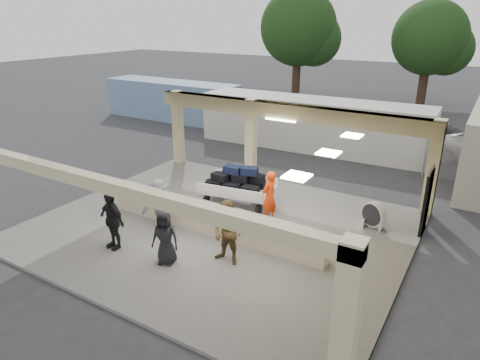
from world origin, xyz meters
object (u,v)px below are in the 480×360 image
Objects in this scene: luggage_cart at (237,184)px; container_blue at (172,100)px; container_white at (312,124)px; baggage_handler at (269,197)px; passenger_c at (159,205)px; drum_fan at (374,214)px; passenger_a at (228,233)px; car_dark at (445,138)px; baggage_counter at (211,219)px; passenger_d at (165,238)px; passenger_b at (112,220)px.

luggage_cart is 0.28× the size of container_blue.
container_white is at bearing -8.65° from container_blue.
passenger_c is (-2.79, -2.42, -0.02)m from baggage_handler.
luggage_cart is 2.97× the size of drum_fan.
drum_fan is 0.52× the size of baggage_handler.
passenger_a is 0.50× the size of car_dark.
container_blue is (-10.46, 13.35, 0.30)m from passenger_c.
passenger_a is 1.08× the size of passenger_c.
drum_fan is 9.72m from container_white.
container_white is at bearing 133.18° from car_dark.
baggage_handler is (1.23, 1.75, 0.43)m from baggage_counter.
passenger_d is at bearing -91.59° from baggage_counter.
container_blue is at bearing 111.56° from passenger_d.
container_blue reaches higher than passenger_c.
luggage_cart is at bearing 100.27° from baggage_counter.
baggage_counter is at bearing -87.80° from luggage_cart.
baggage_handler is at bearing 176.73° from car_dark.
container_blue is at bearing 130.29° from luggage_cart.
luggage_cart is at bearing -99.87° from baggage_handler.
luggage_cart is 4.54m from passenger_d.
passenger_a reaches higher than baggage_counter.
container_white is (0.51, 11.72, 0.34)m from passenger_c.
baggage_counter is 2.13× the size of car_dark.
passenger_a reaches higher than car_dark.
container_white reaches higher than container_blue.
drum_fan is at bearing -169.66° from car_dark.
car_dark is 0.39× the size of container_blue.
passenger_b is 0.18× the size of container_blue.
baggage_counter is at bearing -8.09° from passenger_c.
drum_fan is 0.59× the size of passenger_d.
passenger_b reaches higher than baggage_counter.
car_dark is (5.24, 14.54, 0.05)m from baggage_counter.
passenger_b is at bearing -28.07° from baggage_handler.
baggage_handler is 17.18m from container_blue.
baggage_counter is 1.75m from passenger_c.
baggage_handler is 1.03× the size of passenger_c.
luggage_cart is at bearing -146.68° from drum_fan.
passenger_c is 16.67m from car_dark.
passenger_c is at bearing 172.85° from passenger_a.
car_dark is at bearing 56.95° from luggage_cart.
baggage_handler is at bearing 54.45° from passenger_d.
passenger_d is at bearing 12.40° from passenger_b.
container_blue reaches higher than car_dark.
passenger_b is 13.40m from container_white.
luggage_cart is at bearing 79.20° from passenger_b.
baggage_counter is 3.09m from passenger_b.
car_dark is (6.80, 15.21, -0.35)m from passenger_c.
luggage_cart is at bearing 121.03° from passenger_a.
car_dark is 0.31× the size of container_white.
baggage_counter is at bearing -24.54° from baggage_handler.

